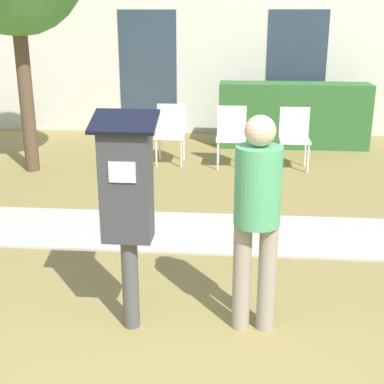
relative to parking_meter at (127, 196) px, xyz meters
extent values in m
cube|color=#B7B2A8|center=(0.39, 1.82, -1.01)|extent=(12.00, 1.10, 0.02)
cube|color=silver|center=(0.39, 7.05, 0.58)|extent=(10.00, 0.24, 3.20)
cube|color=#2D3D4C|center=(-1.01, 6.92, 0.28)|extent=(1.10, 0.02, 2.00)
cube|color=#2D3D4C|center=(1.79, 6.92, 0.28)|extent=(1.10, 0.02, 2.00)
cylinder|color=#4C4C4C|center=(0.00, 0.00, -0.67)|extent=(0.12, 0.12, 0.70)
cube|color=#38383D|center=(0.00, 0.00, 0.08)|extent=(0.34, 0.22, 0.80)
cube|color=silver|center=(0.00, -0.12, 0.20)|extent=(0.18, 0.01, 0.14)
cube|color=black|center=(0.00, 0.00, 0.51)|extent=(0.44, 0.31, 0.12)
cylinder|color=gray|center=(0.80, 0.06, -0.61)|extent=(0.13, 0.13, 0.82)
cylinder|color=gray|center=(0.98, 0.06, -0.61)|extent=(0.13, 0.13, 0.82)
cylinder|color=#4C9E66|center=(0.89, 0.06, 0.08)|extent=(0.32, 0.32, 0.55)
sphere|color=#D8AD8C|center=(0.89, 0.06, 0.46)|extent=(0.21, 0.21, 0.21)
cylinder|color=white|center=(-0.49, 4.38, -0.81)|extent=(0.03, 0.03, 0.42)
cylinder|color=white|center=(-0.11, 4.38, -0.81)|extent=(0.03, 0.03, 0.42)
cylinder|color=white|center=(-0.49, 4.76, -0.81)|extent=(0.03, 0.03, 0.42)
cylinder|color=white|center=(-0.11, 4.76, -0.81)|extent=(0.03, 0.03, 0.42)
cube|color=white|center=(-0.30, 4.57, -0.58)|extent=(0.44, 0.44, 0.04)
cube|color=white|center=(-0.30, 4.77, -0.34)|extent=(0.44, 0.04, 0.44)
cylinder|color=white|center=(0.45, 4.27, -0.81)|extent=(0.03, 0.03, 0.42)
cylinder|color=white|center=(0.83, 4.27, -0.81)|extent=(0.03, 0.03, 0.42)
cylinder|color=white|center=(0.45, 4.65, -0.81)|extent=(0.03, 0.03, 0.42)
cylinder|color=white|center=(0.83, 4.65, -0.81)|extent=(0.03, 0.03, 0.42)
cube|color=white|center=(0.64, 4.46, -0.58)|extent=(0.44, 0.44, 0.04)
cube|color=white|center=(0.64, 4.67, -0.34)|extent=(0.44, 0.04, 0.44)
cylinder|color=white|center=(1.39, 4.24, -0.81)|extent=(0.03, 0.03, 0.42)
cylinder|color=white|center=(1.77, 4.24, -0.81)|extent=(0.03, 0.03, 0.42)
cylinder|color=white|center=(1.39, 4.62, -0.81)|extent=(0.03, 0.03, 0.42)
cylinder|color=white|center=(1.77, 4.62, -0.81)|extent=(0.03, 0.03, 0.42)
cube|color=white|center=(1.58, 4.43, -0.58)|extent=(0.44, 0.44, 0.04)
cube|color=white|center=(1.58, 4.63, -0.34)|extent=(0.44, 0.04, 0.44)
cube|color=#33662D|center=(1.69, 5.93, -0.47)|extent=(2.56, 0.60, 1.10)
cylinder|color=brown|center=(-2.29, 4.02, 0.08)|extent=(0.20, 0.20, 2.20)
camera|label=1|loc=(0.75, -3.41, 1.17)|focal=50.00mm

